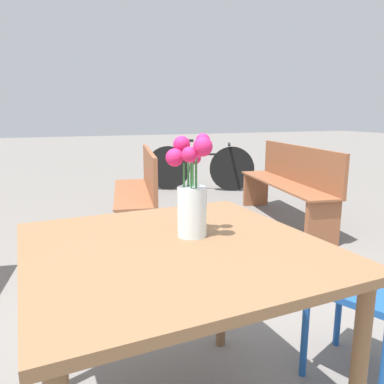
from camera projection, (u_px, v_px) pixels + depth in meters
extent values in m
cube|color=brown|center=(175.00, 248.00, 1.27)|extent=(1.01, 1.01, 0.03)
cylinder|color=brown|center=(42.00, 317.00, 1.55)|extent=(0.05, 0.05, 0.73)
cylinder|color=brown|center=(222.00, 280.00, 1.90)|extent=(0.05, 0.05, 0.73)
cylinder|color=silver|center=(192.00, 212.00, 1.33)|extent=(0.11, 0.11, 0.18)
cylinder|color=silver|center=(192.00, 221.00, 1.34)|extent=(0.09, 0.09, 0.10)
cylinder|color=#337038|center=(196.00, 190.00, 1.33)|extent=(0.01, 0.01, 0.31)
sphere|color=#D11E60|center=(203.00, 141.00, 1.31)|extent=(0.05, 0.05, 0.05)
cylinder|color=#337038|center=(193.00, 198.00, 1.33)|extent=(0.01, 0.01, 0.25)
sphere|color=#D11E60|center=(195.00, 158.00, 1.33)|extent=(0.05, 0.05, 0.05)
cylinder|color=#337038|center=(188.00, 192.00, 1.33)|extent=(0.01, 0.01, 0.30)
sphere|color=#D11E60|center=(182.00, 144.00, 1.32)|extent=(0.06, 0.06, 0.06)
cylinder|color=#337038|center=(184.00, 199.00, 1.32)|extent=(0.01, 0.01, 0.25)
sphere|color=#D11E60|center=(175.00, 158.00, 1.29)|extent=(0.06, 0.06, 0.06)
cylinder|color=#337038|center=(191.00, 197.00, 1.30)|extent=(0.01, 0.01, 0.27)
sphere|color=#D11E60|center=(189.00, 155.00, 1.24)|extent=(0.05, 0.05, 0.05)
cylinder|color=#337038|center=(196.00, 194.00, 1.30)|extent=(0.01, 0.01, 0.29)
sphere|color=#D11E60|center=(202.00, 147.00, 1.24)|extent=(0.07, 0.07, 0.07)
cube|color=#1E519E|center=(363.00, 286.00, 1.64)|extent=(0.52, 0.52, 0.03)
cylinder|color=#1E519E|center=(305.00, 333.00, 1.69)|extent=(0.03, 0.03, 0.43)
cylinder|color=#1E519E|center=(339.00, 307.00, 1.92)|extent=(0.03, 0.03, 0.43)
cylinder|color=#1E519E|center=(384.00, 369.00, 1.45)|extent=(0.03, 0.03, 0.43)
cube|color=brown|center=(133.00, 192.00, 3.64)|extent=(0.64, 1.44, 0.02)
cube|color=brown|center=(149.00, 171.00, 3.62)|extent=(0.32, 1.38, 0.40)
cube|color=brown|center=(137.00, 235.00, 3.07)|extent=(0.33, 0.13, 0.43)
cube|color=brown|center=(132.00, 200.00, 4.30)|extent=(0.33, 0.13, 0.43)
cube|color=brown|center=(284.00, 183.00, 4.10)|extent=(0.66, 1.77, 0.02)
cube|color=brown|center=(298.00, 164.00, 4.09)|extent=(0.35, 1.72, 0.40)
cube|color=brown|center=(323.00, 224.00, 3.37)|extent=(0.33, 0.12, 0.43)
cube|color=brown|center=(256.00, 189.00, 4.92)|extent=(0.33, 0.12, 0.43)
cylinder|color=black|center=(168.00, 168.00, 5.92)|extent=(0.63, 0.35, 0.69)
cylinder|color=black|center=(232.00, 169.00, 5.84)|extent=(0.63, 0.35, 0.69)
cube|color=black|center=(200.00, 154.00, 5.83)|extent=(0.82, 0.45, 0.03)
cylinder|color=black|center=(188.00, 147.00, 5.83)|extent=(0.02, 0.02, 0.21)
cube|color=black|center=(188.00, 141.00, 5.81)|extent=(0.17, 0.13, 0.04)
cube|color=black|center=(229.00, 144.00, 5.76)|extent=(0.24, 0.41, 0.02)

